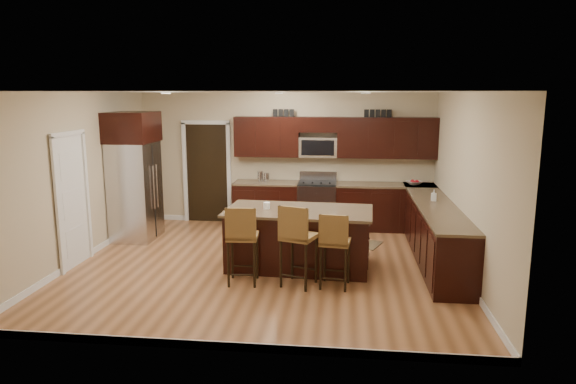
# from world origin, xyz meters

# --- Properties ---
(floor) EXTENTS (6.00, 6.00, 0.00)m
(floor) POSITION_xyz_m (0.00, 0.00, 0.00)
(floor) COLOR #A56C41
(floor) RESTS_ON ground
(ceiling) EXTENTS (6.00, 6.00, 0.00)m
(ceiling) POSITION_xyz_m (0.00, 0.00, 2.70)
(ceiling) COLOR silver
(ceiling) RESTS_ON wall_back
(wall_back) EXTENTS (6.00, 0.00, 6.00)m
(wall_back) POSITION_xyz_m (0.00, 2.75, 1.35)
(wall_back) COLOR #C0AF8B
(wall_back) RESTS_ON floor
(wall_left) EXTENTS (0.00, 5.50, 5.50)m
(wall_left) POSITION_xyz_m (-3.00, 0.00, 1.35)
(wall_left) COLOR #C0AF8B
(wall_left) RESTS_ON floor
(wall_right) EXTENTS (0.00, 5.50, 5.50)m
(wall_right) POSITION_xyz_m (3.00, 0.00, 1.35)
(wall_right) COLOR #C0AF8B
(wall_right) RESTS_ON floor
(base_cabinets) EXTENTS (4.02, 3.96, 0.92)m
(base_cabinets) POSITION_xyz_m (1.90, 1.45, 0.46)
(base_cabinets) COLOR black
(base_cabinets) RESTS_ON floor
(upper_cabinets) EXTENTS (4.00, 0.33, 0.80)m
(upper_cabinets) POSITION_xyz_m (1.04, 2.58, 1.84)
(upper_cabinets) COLOR black
(upper_cabinets) RESTS_ON wall_back
(range) EXTENTS (0.76, 0.64, 1.11)m
(range) POSITION_xyz_m (0.68, 2.45, 0.47)
(range) COLOR silver
(range) RESTS_ON floor
(microwave) EXTENTS (0.76, 0.31, 0.40)m
(microwave) POSITION_xyz_m (0.68, 2.60, 1.62)
(microwave) COLOR silver
(microwave) RESTS_ON upper_cabinets
(doorway) EXTENTS (0.85, 0.03, 2.06)m
(doorway) POSITION_xyz_m (-1.65, 2.73, 1.03)
(doorway) COLOR black
(doorway) RESTS_ON floor
(pantry_door) EXTENTS (0.03, 0.80, 2.04)m
(pantry_door) POSITION_xyz_m (-2.98, -0.30, 1.02)
(pantry_door) COLOR white
(pantry_door) RESTS_ON floor
(letter_decor) EXTENTS (2.20, 0.03, 0.15)m
(letter_decor) POSITION_xyz_m (0.90, 2.58, 2.29)
(letter_decor) COLOR black
(letter_decor) RESTS_ON upper_cabinets
(island) EXTENTS (2.30, 1.28, 0.92)m
(island) POSITION_xyz_m (0.53, 0.01, 0.43)
(island) COLOR black
(island) RESTS_ON floor
(stool_left) EXTENTS (0.46, 0.46, 1.14)m
(stool_left) POSITION_xyz_m (-0.19, -0.84, 0.71)
(stool_left) COLOR olive
(stool_left) RESTS_ON floor
(stool_mid) EXTENTS (0.56, 0.56, 1.18)m
(stool_mid) POSITION_xyz_m (0.58, -0.83, 0.73)
(stool_mid) COLOR olive
(stool_mid) RESTS_ON floor
(stool_right) EXTENTS (0.45, 0.45, 1.08)m
(stool_right) POSITION_xyz_m (1.10, -0.83, 0.67)
(stool_right) COLOR olive
(stool_right) RESTS_ON floor
(refrigerator) EXTENTS (0.79, 0.96, 2.35)m
(refrigerator) POSITION_xyz_m (-2.62, 1.28, 1.21)
(refrigerator) COLOR silver
(refrigerator) RESTS_ON floor
(floor_mat) EXTENTS (1.04, 0.87, 0.01)m
(floor_mat) POSITION_xyz_m (1.43, 1.41, 0.01)
(floor_mat) COLOR brown
(floor_mat) RESTS_ON floor
(fruit_bowl) EXTENTS (0.39, 0.39, 0.07)m
(fruit_bowl) POSITION_xyz_m (2.58, 2.45, 0.96)
(fruit_bowl) COLOR silver
(fruit_bowl) RESTS_ON base_cabinets
(soap_bottle) EXTENTS (0.09, 0.10, 0.19)m
(soap_bottle) POSITION_xyz_m (2.70, 0.92, 1.01)
(soap_bottle) COLOR #B2B2B2
(soap_bottle) RESTS_ON base_cabinets
(canister_tall) EXTENTS (0.12, 0.12, 0.21)m
(canister_tall) POSITION_xyz_m (-0.47, 2.45, 1.03)
(canister_tall) COLOR silver
(canister_tall) RESTS_ON base_cabinets
(canister_short) EXTENTS (0.11, 0.11, 0.18)m
(canister_short) POSITION_xyz_m (-0.35, 2.45, 1.01)
(canister_short) COLOR silver
(canister_short) RESTS_ON base_cabinets
(island_jar) EXTENTS (0.10, 0.10, 0.10)m
(island_jar) POSITION_xyz_m (0.03, 0.01, 0.97)
(island_jar) COLOR white
(island_jar) RESTS_ON island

